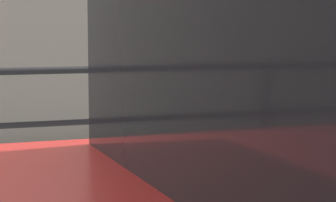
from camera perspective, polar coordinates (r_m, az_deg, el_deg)
The scene contains 3 objects.
parking_meter at distance 3.06m, azimuth -2.82°, elevation 0.78°, with size 0.17×0.18×1.46m.
pedestrian_at_meter at distance 3.26m, azimuth 7.65°, elevation 0.10°, with size 0.63×0.48×1.74m.
background_railing at distance 5.76m, azimuth -13.37°, elevation -0.22°, with size 24.06×0.06×1.01m.
Camera 1 is at (-0.63, -2.60, 1.47)m, focal length 73.95 mm.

